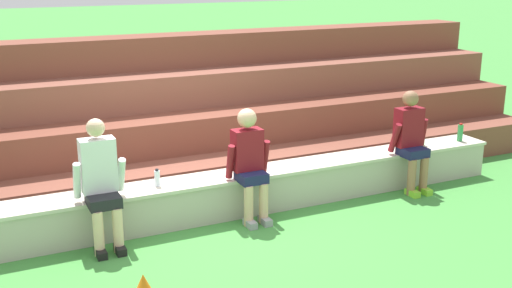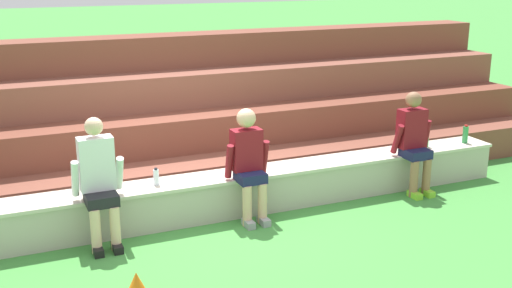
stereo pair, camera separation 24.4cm
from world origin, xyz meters
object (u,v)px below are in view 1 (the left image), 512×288
object	(u,v)px
person_center	(411,138)
water_bottle_center_gap	(423,138)
person_far_left	(101,181)
water_bottle_mid_right	(460,133)
sports_cone	(143,285)
water_bottle_near_right	(157,178)
person_left_of_center	(250,161)

from	to	relation	value
person_center	water_bottle_center_gap	distance (m)	0.54
person_far_left	person_center	xyz separation A→B (m)	(4.13, -0.00, -0.02)
water_bottle_mid_right	person_center	bearing A→B (deg)	-167.96
sports_cone	water_bottle_mid_right	bearing A→B (deg)	16.08
water_bottle_near_right	person_far_left	bearing A→B (deg)	-159.83
person_left_of_center	person_center	distance (m)	2.38
water_bottle_near_right	water_bottle_mid_right	size ratio (longest dim) A/B	0.79
water_bottle_center_gap	sports_cone	bearing A→B (deg)	-161.13
person_center	water_bottle_near_right	distance (m)	3.45
person_far_left	water_bottle_mid_right	size ratio (longest dim) A/B	5.39
person_far_left	water_bottle_center_gap	bearing A→B (deg)	3.53
person_far_left	sports_cone	distance (m)	1.41
person_left_of_center	person_far_left	bearing A→B (deg)	179.82
person_center	water_bottle_center_gap	world-z (taller)	person_center
person_left_of_center	person_center	bearing A→B (deg)	0.02
water_bottle_center_gap	water_bottle_near_right	world-z (taller)	water_bottle_center_gap
water_bottle_near_right	sports_cone	world-z (taller)	water_bottle_near_right
person_far_left	sports_cone	world-z (taller)	person_far_left
water_bottle_center_gap	water_bottle_mid_right	world-z (taller)	water_bottle_mid_right
water_bottle_center_gap	water_bottle_near_right	distance (m)	3.88
water_bottle_center_gap	sports_cone	xyz separation A→B (m)	(-4.49, -1.53, -0.49)
water_bottle_mid_right	water_bottle_near_right	bearing A→B (deg)	179.62
person_center	water_bottle_mid_right	xyz separation A→B (m)	(1.07, 0.23, -0.10)
person_left_of_center	water_bottle_mid_right	bearing A→B (deg)	3.81
water_bottle_center_gap	person_left_of_center	bearing A→B (deg)	-174.18
person_center	water_bottle_mid_right	world-z (taller)	person_center
water_bottle_center_gap	sports_cone	distance (m)	4.77
water_bottle_mid_right	sports_cone	world-z (taller)	water_bottle_mid_right
person_far_left	person_center	world-z (taller)	person_far_left
water_bottle_center_gap	water_bottle_near_right	size ratio (longest dim) A/B	1.05
water_bottle_mid_right	sports_cone	xyz separation A→B (m)	(-5.12, -1.48, -0.51)
person_center	water_bottle_near_right	size ratio (longest dim) A/B	6.59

